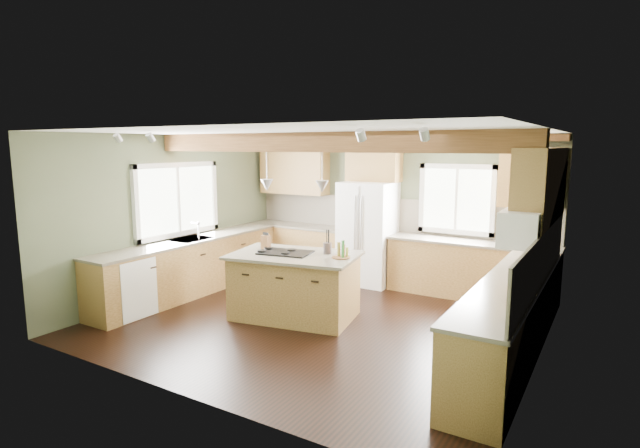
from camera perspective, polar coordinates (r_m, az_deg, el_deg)
The scene contains 37 objects.
floor at distance 7.11m, azimuth 0.00°, elevation -11.01°, with size 5.60×5.60×0.00m, color black.
ceiling at distance 6.68m, azimuth 0.00°, elevation 10.44°, with size 5.60×5.60×0.00m, color silver.
wall_back at distance 8.99m, azimuth 8.28°, elevation 1.65°, with size 5.60×5.60×0.00m, color #4B553C.
wall_left at distance 8.55m, azimuth -16.28°, elevation 1.02°, with size 5.00×5.00×0.00m, color #4B553C.
wall_right at distance 5.86m, azimuth 24.16°, elevation -2.91°, with size 5.00×5.00×0.00m, color #4B553C.
ceiling_beam at distance 6.65m, azimuth -0.15°, elevation 9.33°, with size 5.55×0.26×0.26m, color #4E2D16.
soffit_trim at distance 8.82m, azimuth 8.21°, elevation 9.60°, with size 5.55×0.20×0.10m, color #4E2D16.
backsplash_back at distance 8.98m, azimuth 8.23°, elevation 1.07°, with size 5.58×0.03×0.58m, color brown.
backsplash_right at distance 5.93m, azimuth 24.02°, elevation -3.66°, with size 0.03×3.70×0.58m, color brown.
base_cab_back_left at distance 9.70m, azimuth -2.33°, elevation -2.87°, with size 2.02×0.60×0.88m, color brown.
counter_back_left at distance 9.62m, azimuth -2.35°, elevation -0.19°, with size 2.06×0.64×0.04m, color #443E32.
base_cab_back_right at distance 8.40m, azimuth 16.77°, elevation -5.12°, with size 2.62×0.60×0.88m, color brown.
counter_back_right at distance 8.30m, azimuth 16.92°, elevation -2.04°, with size 2.66×0.64×0.04m, color #443E32.
base_cab_left at distance 8.52m, azimuth -14.41°, elevation -4.81°, with size 0.60×3.70×0.88m, color brown.
counter_left at distance 8.43m, azimuth -14.53°, elevation -1.77°, with size 0.64×3.74×0.04m, color #443E32.
base_cab_right at distance 6.17m, azimuth 20.90°, elevation -10.42°, with size 0.60×3.70×0.88m, color brown.
counter_right at distance 6.04m, azimuth 21.14°, elevation -6.29°, with size 0.64×3.74×0.04m, color #443E32.
upper_cab_back_left at distance 9.72m, azimuth -2.97°, elevation 6.13°, with size 1.40×0.35×0.90m, color brown.
upper_cab_over_fridge at distance 8.88m, azimuth 6.16°, elevation 7.11°, with size 0.96×0.35×0.70m, color brown.
upper_cab_right at distance 6.69m, azimuth 24.00°, elevation 4.10°, with size 0.35×2.20×0.90m, color brown.
upper_cab_back_corner at distance 8.14m, azimuth 23.02°, elevation 4.89°, with size 0.90×0.35×0.90m, color brown.
window_left at distance 8.54m, azimuth -16.01°, elevation 2.71°, with size 0.04×1.60×1.05m, color white.
window_back at distance 8.56m, azimuth 15.38°, elevation 2.75°, with size 1.10×0.04×1.00m, color white.
sink at distance 8.43m, azimuth -14.53°, elevation -1.74°, with size 0.50×0.65×0.03m, color #262628.
faucet at distance 8.28m, azimuth -13.69°, elevation -0.88°, with size 0.02×0.02×0.28m, color #B2B2B7.
dishwasher at distance 7.70m, azimuth -21.29°, elevation -6.70°, with size 0.60×0.60×0.84m, color white.
oven at distance 4.99m, azimuth 17.96°, elevation -15.10°, with size 0.60×0.72×0.84m, color white.
microwave at distance 5.80m, azimuth 22.10°, elevation -0.40°, with size 0.40×0.70×0.38m, color white.
pendant_left at distance 7.06m, azimuth -6.08°, elevation 4.46°, with size 0.18×0.18×0.16m, color #B2B2B7.
pendant_right at distance 6.74m, azimuth 0.22°, elevation 4.30°, with size 0.18×0.18×0.16m, color #B2B2B7.
refrigerator at distance 8.82m, azimuth 5.46°, elevation -1.05°, with size 0.90×0.74×1.80m, color white.
island at distance 7.15m, azimuth -2.91°, elevation -7.19°, with size 1.65×1.01×0.88m, color olive.
island_top at distance 7.03m, azimuth -2.94°, elevation -3.59°, with size 1.76×1.12×0.04m, color #443E32.
cooktop at distance 7.08m, azimuth -3.96°, elevation -3.27°, with size 0.71×0.48×0.02m, color black.
knife_block at distance 7.38m, azimuth -6.21°, elevation -2.08°, with size 0.12×0.09×0.20m, color brown.
utensil_crock at distance 7.02m, azimuth 0.86°, elevation -2.78°, with size 0.12×0.12×0.16m, color #413834.
bottle_tray at distance 6.76m, azimuth 2.42°, elevation -2.92°, with size 0.26×0.26×0.23m, color brown, non-canonical shape.
Camera 1 is at (3.45, -5.72, 2.43)m, focal length 28.00 mm.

